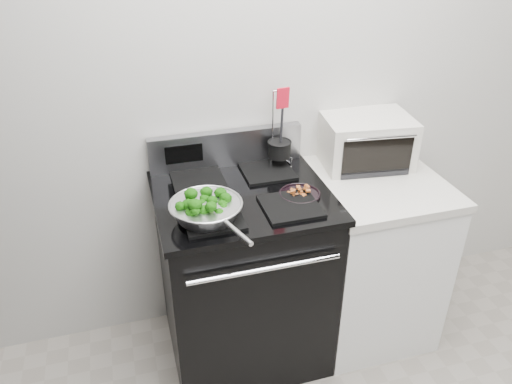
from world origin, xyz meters
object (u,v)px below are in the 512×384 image
object	(u,v)px
skillet	(206,209)
bacon_plate	(300,192)
toaster_oven	(366,140)
gas_range	(243,274)
utensil_holder	(279,153)

from	to	relation	value
skillet	bacon_plate	bearing A→B (deg)	-8.73
skillet	toaster_oven	world-z (taller)	toaster_oven
bacon_plate	toaster_oven	bearing A→B (deg)	31.14
bacon_plate	skillet	bearing A→B (deg)	-170.10
gas_range	skillet	bearing A→B (deg)	-139.59
gas_range	skillet	size ratio (longest dim) A/B	2.41
gas_range	utensil_holder	distance (m)	0.62
utensil_holder	toaster_oven	world-z (taller)	utensil_holder
bacon_plate	toaster_oven	size ratio (longest dim) A/B	0.40
skillet	bacon_plate	size ratio (longest dim) A/B	2.53
utensil_holder	toaster_oven	xyz separation A→B (m)	(0.45, -0.02, 0.02)
skillet	toaster_oven	size ratio (longest dim) A/B	1.00
gas_range	bacon_plate	distance (m)	0.55
skillet	utensil_holder	distance (m)	0.58
toaster_oven	skillet	bearing A→B (deg)	-151.84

